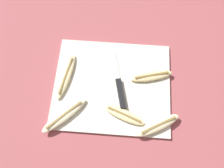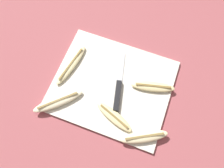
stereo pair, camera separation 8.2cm
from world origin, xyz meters
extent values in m
plane|color=#93474C|center=(0.00, 0.00, 0.00)|extent=(4.00, 4.00, 0.00)
cube|color=beige|center=(0.00, 0.00, 0.01)|extent=(0.44, 0.37, 0.01)
cube|color=black|center=(0.03, -0.04, 0.02)|extent=(0.05, 0.12, 0.02)
cube|color=#B7BABF|center=(0.01, 0.08, 0.01)|extent=(0.05, 0.12, 0.00)
ellipsoid|color=beige|center=(0.15, 0.04, 0.02)|extent=(0.17, 0.08, 0.02)
cube|color=brown|center=(0.15, 0.04, 0.03)|extent=(0.13, 0.04, 0.00)
ellipsoid|color=beige|center=(-0.16, -0.13, 0.02)|extent=(0.17, 0.16, 0.02)
cube|color=olive|center=(-0.16, -0.13, 0.03)|extent=(0.11, 0.11, 0.00)
ellipsoid|color=beige|center=(0.17, -0.14, 0.02)|extent=(0.17, 0.12, 0.02)
cube|color=olive|center=(0.17, -0.14, 0.04)|extent=(0.12, 0.07, 0.00)
ellipsoid|color=beige|center=(-0.18, 0.02, 0.02)|extent=(0.07, 0.20, 0.02)
cube|color=olive|center=(-0.18, 0.02, 0.03)|extent=(0.03, 0.15, 0.00)
ellipsoid|color=beige|center=(0.05, -0.11, 0.02)|extent=(0.16, 0.09, 0.02)
cube|color=olive|center=(0.05, -0.11, 0.03)|extent=(0.12, 0.05, 0.00)
camera|label=1|loc=(0.02, -0.29, 0.79)|focal=35.00mm
camera|label=2|loc=(0.10, -0.27, 0.79)|focal=35.00mm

